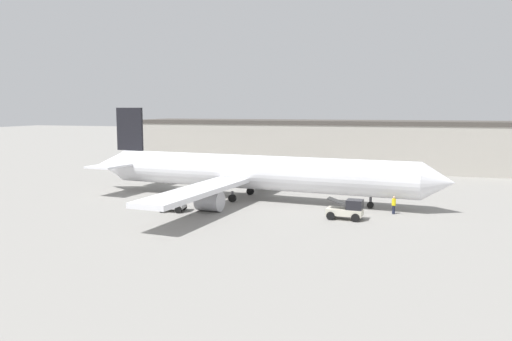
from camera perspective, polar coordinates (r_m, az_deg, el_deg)
The scene contains 6 objects.
ground_plane at distance 58.85m, azimuth 0.00°, elevation -3.33°, with size 400.00×400.00×0.00m, color gray.
terminal_building at distance 89.59m, azimuth 8.40°, elevation 2.97°, with size 68.75×10.67×8.53m.
airplane at distance 58.73m, azimuth -0.86°, elevation -0.22°, with size 44.81×39.19×10.75m.
ground_crew_worker at distance 52.63m, azimuth 15.47°, elevation -3.77°, with size 0.40×0.40×1.84m.
baggage_tug at distance 52.69m, azimuth -9.27°, elevation -3.67°, with size 2.71×2.19×1.95m.
belt_loader_truck at distance 49.10m, azimuth 10.41°, elevation -4.40°, with size 3.54×2.18×2.06m.
Camera 1 is at (16.56, -55.44, 10.76)m, focal length 35.00 mm.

